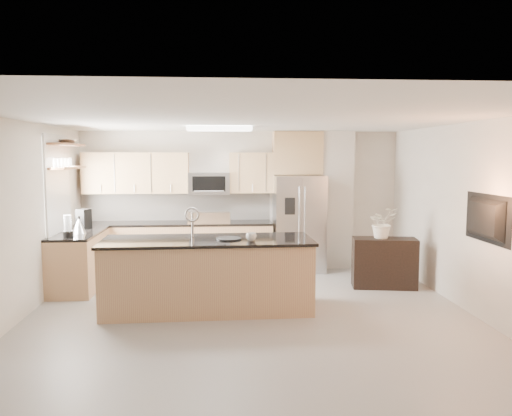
{
  "coord_description": "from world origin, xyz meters",
  "views": [
    {
      "loc": [
        -0.39,
        -6.26,
        2.14
      ],
      "look_at": [
        0.15,
        1.3,
        1.35
      ],
      "focal_mm": 35.0,
      "sensor_mm": 36.0,
      "label": 1
    }
  ],
  "objects": [
    {
      "name": "flower_vase",
      "position": [
        2.22,
        1.57,
        1.19
      ],
      "size": [
        0.81,
        0.75,
        0.76
      ],
      "primitive_type": "imported",
      "rotation": [
        0.0,
        0.0,
        0.25
      ],
      "color": "white",
      "rests_on": "credenza"
    },
    {
      "name": "credenza",
      "position": [
        2.26,
        1.55,
        0.41
      ],
      "size": [
        1.07,
        0.58,
        0.81
      ],
      "primitive_type": "cube",
      "rotation": [
        0.0,
        0.0,
        -0.16
      ],
      "color": "black",
      "rests_on": "floor"
    },
    {
      "name": "kettle",
      "position": [
        -2.62,
        1.71,
        1.04
      ],
      "size": [
        0.22,
        0.22,
        0.28
      ],
      "color": "#ACACAE",
      "rests_on": "left_counter"
    },
    {
      "name": "ceiling_fixture",
      "position": [
        -0.4,
        1.6,
        2.56
      ],
      "size": [
        1.0,
        0.5,
        0.06
      ],
      "primitive_type": "cube",
      "color": "white",
      "rests_on": "ceiling"
    },
    {
      "name": "wall_right",
      "position": [
        3.0,
        0.0,
        1.3
      ],
      "size": [
        0.02,
        6.5,
        2.6
      ],
      "primitive_type": "cube",
      "color": "beige",
      "rests_on": "floor"
    },
    {
      "name": "window",
      "position": [
        -2.98,
        1.85,
        1.65
      ],
      "size": [
        0.04,
        1.15,
        1.65
      ],
      "color": "white",
      "rests_on": "wall_left"
    },
    {
      "name": "shelf_upper",
      "position": [
        -2.85,
        1.95,
        2.32
      ],
      "size": [
        0.3,
        1.2,
        0.04
      ],
      "primitive_type": "cube",
      "color": "brown",
      "rests_on": "wall_left"
    },
    {
      "name": "ceiling",
      "position": [
        0.0,
        0.0,
        2.6
      ],
      "size": [
        6.0,
        6.5,
        0.02
      ],
      "primitive_type": "cube",
      "color": "silver",
      "rests_on": "wall_back"
    },
    {
      "name": "wall_front",
      "position": [
        0.0,
        -3.25,
        1.3
      ],
      "size": [
        6.0,
        0.02,
        2.6
      ],
      "primitive_type": "cube",
      "color": "beige",
      "rests_on": "floor"
    },
    {
      "name": "upper_cabinets",
      "position": [
        -1.3,
        3.09,
        1.83
      ],
      "size": [
        3.5,
        0.33,
        0.75
      ],
      "color": "tan",
      "rests_on": "wall_back"
    },
    {
      "name": "television",
      "position": [
        2.91,
        -0.2,
        1.35
      ],
      "size": [
        0.14,
        1.08,
        0.62
      ],
      "primitive_type": "imported",
      "rotation": [
        0.0,
        0.0,
        1.57
      ],
      "color": "black",
      "rests_on": "wall_right"
    },
    {
      "name": "bowl",
      "position": [
        -2.85,
        2.04,
        2.38
      ],
      "size": [
        0.45,
        0.45,
        0.09
      ],
      "primitive_type": "imported",
      "rotation": [
        0.0,
        0.0,
        -0.33
      ],
      "color": "#ACACAE",
      "rests_on": "shelf_upper"
    },
    {
      "name": "partition_column",
      "position": [
        1.82,
        3.1,
        1.3
      ],
      "size": [
        0.6,
        0.3,
        2.6
      ],
      "primitive_type": "cube",
      "color": "beige",
      "rests_on": "floor"
    },
    {
      "name": "range",
      "position": [
        -0.6,
        2.92,
        0.47
      ],
      "size": [
        0.76,
        0.64,
        1.14
      ],
      "color": "black",
      "rests_on": "floor"
    },
    {
      "name": "platter",
      "position": [
        -0.28,
        0.52,
        1.01
      ],
      "size": [
        0.42,
        0.42,
        0.02
      ],
      "primitive_type": "cylinder",
      "rotation": [
        0.0,
        0.0,
        -0.23
      ],
      "color": "black",
      "rests_on": "island"
    },
    {
      "name": "refrigerator",
      "position": [
        1.06,
        2.87,
        0.89
      ],
      "size": [
        0.92,
        0.78,
        1.78
      ],
      "color": "#ACACAE",
      "rests_on": "floor"
    },
    {
      "name": "cup",
      "position": [
        0.02,
        0.36,
        1.05
      ],
      "size": [
        0.18,
        0.18,
        0.11
      ],
      "primitive_type": "imported",
      "rotation": [
        0.0,
        0.0,
        -0.34
      ],
      "color": "white",
      "rests_on": "island"
    },
    {
      "name": "island",
      "position": [
        -0.58,
        0.56,
        0.5
      ],
      "size": [
        2.91,
        1.1,
        1.42
      ],
      "rotation": [
        0.0,
        0.0,
        0.02
      ],
      "color": "tan",
      "rests_on": "floor"
    },
    {
      "name": "microwave",
      "position": [
        -0.6,
        3.04,
        1.63
      ],
      "size": [
        0.76,
        0.4,
        0.4
      ],
      "color": "#ACACAE",
      "rests_on": "upper_cabinets"
    },
    {
      "name": "left_counter",
      "position": [
        -2.67,
        1.85,
        0.46
      ],
      "size": [
        0.66,
        1.5,
        0.92
      ],
      "color": "tan",
      "rests_on": "floor"
    },
    {
      "name": "wall_left",
      "position": [
        -3.0,
        0.0,
        1.3
      ],
      "size": [
        0.02,
        6.5,
        2.6
      ],
      "primitive_type": "cube",
      "color": "beige",
      "rests_on": "floor"
    },
    {
      "name": "shelf_lower",
      "position": [
        -2.85,
        1.95,
        1.95
      ],
      "size": [
        0.3,
        1.2,
        0.04
      ],
      "primitive_type": "cube",
      "color": "brown",
      "rests_on": "wall_left"
    },
    {
      "name": "blender",
      "position": [
        -2.67,
        1.31,
        1.07
      ],
      "size": [
        0.15,
        0.15,
        0.34
      ],
      "color": "black",
      "rests_on": "left_counter"
    },
    {
      "name": "floor",
      "position": [
        0.0,
        0.0,
        0.0
      ],
      "size": [
        6.5,
        6.5,
        0.0
      ],
      "primitive_type": "plane",
      "color": "gray",
      "rests_on": "ground"
    },
    {
      "name": "back_counter",
      "position": [
        -1.23,
        2.93,
        0.47
      ],
      "size": [
        3.55,
        0.66,
        1.44
      ],
      "color": "tan",
      "rests_on": "floor"
    },
    {
      "name": "wall_back",
      "position": [
        0.0,
        3.25,
        1.3
      ],
      "size": [
        6.0,
        0.02,
        2.6
      ],
      "primitive_type": "cube",
      "color": "beige",
      "rests_on": "floor"
    },
    {
      "name": "coffee_maker",
      "position": [
        -2.69,
        2.26,
        1.08
      ],
      "size": [
        0.24,
        0.26,
        0.33
      ],
      "color": "black",
      "rests_on": "left_counter"
    }
  ]
}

